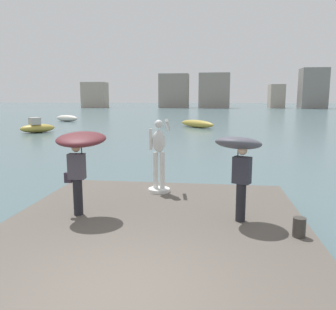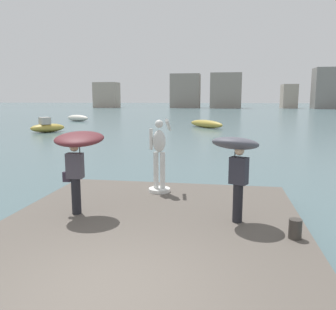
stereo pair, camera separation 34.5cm
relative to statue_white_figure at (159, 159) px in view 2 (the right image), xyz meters
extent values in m
plane|color=#4C666B|center=(0.30, 34.62, -1.40)|extent=(400.00, 400.00, 0.00)
cube|color=#564F47|center=(0.30, -3.62, -1.20)|extent=(6.80, 9.52, 0.40)
cylinder|color=silver|center=(0.00, -0.01, -0.95)|extent=(0.64, 0.64, 0.10)
cylinder|color=silver|center=(-0.10, -0.01, -0.35)|extent=(0.15, 0.15, 1.09)
cylinder|color=silver|center=(0.10, -0.01, -0.35)|extent=(0.15, 0.15, 1.09)
ellipsoid|color=silver|center=(0.00, -0.01, 0.52)|extent=(0.38, 0.26, 0.65)
sphere|color=silver|center=(0.00, -0.01, 1.02)|extent=(0.24, 0.24, 0.24)
cylinder|color=silver|center=(-0.24, -0.01, 0.57)|extent=(0.10, 0.10, 0.62)
cylinder|color=silver|center=(0.22, 0.26, 0.98)|extent=(0.10, 0.59, 0.40)
cylinder|color=black|center=(-1.59, -2.30, -0.56)|extent=(0.22, 0.22, 0.88)
cube|color=#47424C|center=(-1.59, -2.30, 0.18)|extent=(0.39, 0.26, 0.60)
sphere|color=tan|center=(-1.59, -2.30, 0.63)|extent=(0.21, 0.21, 0.21)
cylinder|color=#262626|center=(-1.48, -2.25, 0.49)|extent=(0.02, 0.02, 0.52)
ellipsoid|color=#5B2328|center=(-1.48, -2.25, 0.82)|extent=(1.23, 1.25, 0.42)
cube|color=#332838|center=(-1.81, -2.29, -0.10)|extent=(0.19, 0.11, 0.24)
cylinder|color=black|center=(2.22, -2.24, -0.56)|extent=(0.22, 0.22, 0.88)
cube|color=#2D2D38|center=(2.22, -2.24, 0.18)|extent=(0.45, 0.38, 0.60)
sphere|color=beige|center=(2.22, -2.24, 0.63)|extent=(0.21, 0.21, 0.21)
cylinder|color=#262626|center=(2.13, -2.15, 0.47)|extent=(0.02, 0.02, 0.48)
ellipsoid|color=#4C4C56|center=(2.13, -2.15, 0.78)|extent=(1.39, 1.41, 0.43)
cylinder|color=#38332D|center=(3.32, -3.01, -0.80)|extent=(0.25, 0.25, 0.40)
ellipsoid|color=#B2993D|center=(-14.70, 20.51, -1.00)|extent=(3.18, 3.30, 0.81)
cube|color=#B2ADA3|center=(-14.86, 20.33, -0.32)|extent=(1.33, 1.32, 0.65)
ellipsoid|color=silver|center=(-18.58, 36.02, -0.96)|extent=(4.04, 2.60, 0.88)
ellipsoid|color=#B2993D|center=(-0.21, 28.08, -0.98)|extent=(4.30, 4.72, 0.83)
cube|color=#A89989|center=(-39.07, 106.66, 2.90)|extent=(8.03, 6.11, 8.60)
cube|color=gray|center=(-11.90, 108.87, 4.25)|extent=(9.83, 6.31, 11.29)
cube|color=gray|center=(1.60, 106.93, 4.26)|extent=(9.97, 6.16, 11.31)
cube|color=#A89989|center=(22.08, 110.05, 2.45)|extent=(4.60, 7.44, 7.69)
cube|color=gray|center=(32.32, 105.28, 4.82)|extent=(7.84, 6.62, 12.44)
camera|label=1|loc=(1.56, -9.92, 1.75)|focal=37.04mm
camera|label=2|loc=(1.91, -9.87, 1.75)|focal=37.04mm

